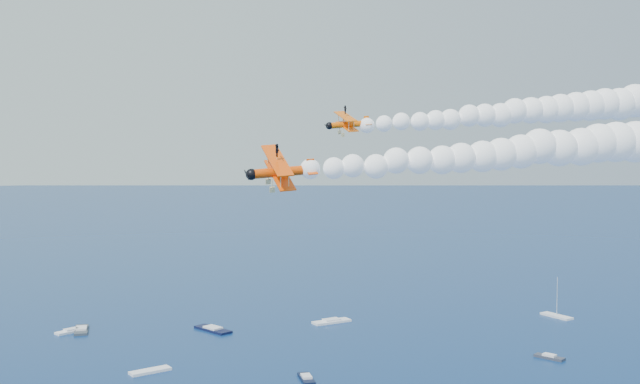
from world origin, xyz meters
name	(u,v)px	position (x,y,z in m)	size (l,w,h in m)	color
biplane_lead	(349,124)	(6.01, 34.36, 61.49)	(6.54, 7.34, 4.42)	#FF6205
biplane_trail	(282,172)	(-10.30, 10.08, 55.78)	(7.66, 8.59, 5.18)	#F64805
smoke_trail_lead	(530,111)	(34.94, 32.32, 63.69)	(57.72, 9.50, 10.25)	white
smoke_trail_trail	(522,151)	(18.67, 8.88, 57.98)	(57.80, 8.01, 10.25)	white
spectator_boats	(168,380)	(-11.91, 115.82, 0.35)	(234.91, 180.56, 0.70)	white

